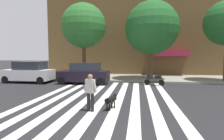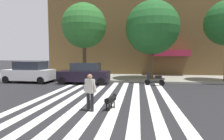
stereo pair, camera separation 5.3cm
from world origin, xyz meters
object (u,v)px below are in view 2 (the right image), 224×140
object	(u,v)px
parked_scooter	(155,80)
dog_on_leash	(111,99)
street_tree_middle	(152,28)
pedestrian_dog_walker	(90,90)
parked_car_behind_first	(85,74)
street_tree_nearest	(84,26)
parked_car_near_curb	(30,72)

from	to	relation	value
parked_scooter	dog_on_leash	size ratio (longest dim) A/B	1.55
parked_scooter	street_tree_middle	size ratio (longest dim) A/B	0.22
parked_scooter	pedestrian_dog_walker	size ratio (longest dim) A/B	1.00
parked_car_behind_first	street_tree_nearest	size ratio (longest dim) A/B	0.59
parked_car_behind_first	parked_scooter	world-z (taller)	parked_car_behind_first
street_tree_middle	dog_on_leash	xyz separation A→B (m)	(-2.51, -10.07, -4.70)
parked_car_near_curb	dog_on_leash	world-z (taller)	parked_car_near_curb
parked_car_near_curb	street_tree_middle	world-z (taller)	street_tree_middle
street_tree_nearest	dog_on_leash	world-z (taller)	street_tree_nearest
parked_car_near_curb	pedestrian_dog_walker	bearing A→B (deg)	-44.13
parked_car_behind_first	parked_car_near_curb	bearing A→B (deg)	-180.00
parked_scooter	pedestrian_dog_walker	world-z (taller)	pedestrian_dog_walker
parked_car_near_curb	dog_on_leash	bearing A→B (deg)	-39.42
street_tree_nearest	street_tree_middle	world-z (taller)	street_tree_middle
parked_car_near_curb	street_tree_middle	distance (m)	12.28
parked_car_behind_first	parked_scooter	distance (m)	6.00
pedestrian_dog_walker	parked_car_behind_first	bearing A→B (deg)	108.74
pedestrian_dog_walker	dog_on_leash	xyz separation A→B (m)	(0.86, 0.44, -0.48)
parked_car_behind_first	street_tree_middle	bearing A→B (deg)	26.50
parked_car_behind_first	street_tree_nearest	world-z (taller)	street_tree_nearest
street_tree_middle	pedestrian_dog_walker	bearing A→B (deg)	-107.80
parked_car_behind_first	dog_on_leash	world-z (taller)	parked_car_behind_first
parked_car_behind_first	street_tree_middle	xyz separation A→B (m)	(5.93, 2.96, 4.26)
parked_scooter	street_tree_nearest	size ratio (longest dim) A/B	0.22
parked_car_near_curb	parked_car_behind_first	world-z (taller)	parked_car_near_curb
parked_car_near_curb	street_tree_middle	xyz separation A→B (m)	(11.16, 2.96, 4.20)
street_tree_middle	parked_car_near_curb	bearing A→B (deg)	-165.15
parked_scooter	pedestrian_dog_walker	distance (m)	8.23
parked_car_behind_first	pedestrian_dog_walker	bearing A→B (deg)	-71.26
pedestrian_dog_walker	dog_on_leash	size ratio (longest dim) A/B	1.55
parked_scooter	street_tree_middle	bearing A→B (deg)	90.90
parked_car_behind_first	street_tree_nearest	bearing A→B (deg)	107.11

